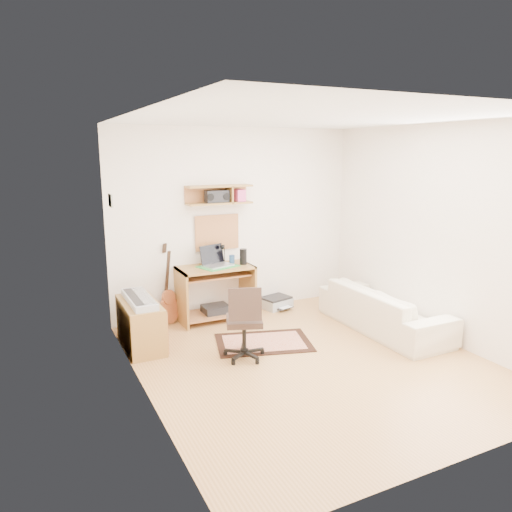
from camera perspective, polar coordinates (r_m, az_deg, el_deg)
name	(u,v)px	position (r m, az deg, el deg)	size (l,w,h in m)	color
floor	(310,361)	(5.50, 6.36, -12.26)	(3.60, 4.00, 0.01)	tan
ceiling	(316,117)	(5.02, 7.09, 15.98)	(3.60, 4.00, 0.01)	white
back_wall	(236,221)	(6.85, -2.39, 4.10)	(3.60, 0.01, 2.60)	white
left_wall	(141,263)	(4.41, -13.45, -0.80)	(0.01, 4.00, 2.60)	white
right_wall	(439,233)	(6.25, 20.79, 2.52)	(0.01, 4.00, 2.60)	white
wall_shelf	(219,195)	(6.57, -4.37, 7.24)	(0.90, 0.25, 0.26)	#A27539
cork_board	(217,232)	(6.73, -4.63, 2.81)	(0.64, 0.03, 0.49)	tan
wall_photo	(111,201)	(5.81, -16.81, 6.29)	(0.02, 0.20, 0.15)	#4C8CBF
desk	(216,293)	(6.63, -4.80, -4.40)	(1.00, 0.55, 0.75)	#A27539
laptop	(218,256)	(6.50, -4.55, -0.02)	(0.38, 0.38, 0.29)	silver
speaker	(243,257)	(6.62, -1.52, -0.08)	(0.10, 0.10, 0.22)	black
desk_lamp	(224,254)	(6.70, -3.75, 0.29)	(0.09, 0.09, 0.27)	black
pencil_cup	(232,259)	(6.72, -2.86, -0.35)	(0.08, 0.08, 0.11)	#305890
boombox	(217,196)	(6.55, -4.66, 7.04)	(0.31, 0.14, 0.16)	black
rug	(263,342)	(5.94, 0.89, -10.15)	(1.12, 0.75, 0.01)	beige
task_chair	(244,321)	(5.39, -1.41, -7.66)	(0.44, 0.44, 0.87)	#33251E
cabinet	(141,324)	(5.90, -13.48, -7.87)	(0.40, 0.90, 0.55)	#A27539
music_keyboard	(139,299)	(5.80, -13.63, -4.98)	(0.26, 0.83, 0.07)	#B2B5BA
guitar	(168,284)	(6.52, -10.32, -3.31)	(0.29, 0.18, 1.09)	#B86338
waste_basket	(144,336)	(5.92, -13.12, -9.16)	(0.24, 0.24, 0.29)	white
printer	(276,302)	(7.19, 2.37, -5.46)	(0.42, 0.32, 0.16)	#A5A8AA
sofa	(384,302)	(6.47, 14.87, -5.26)	(1.90, 0.55, 0.74)	beige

